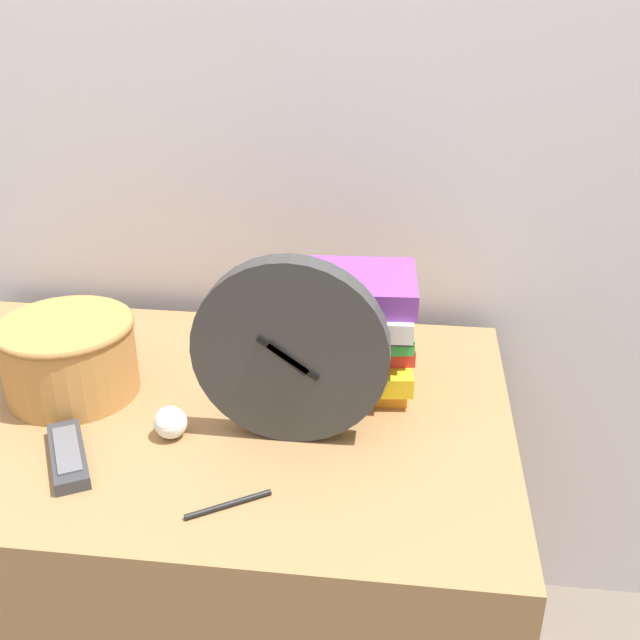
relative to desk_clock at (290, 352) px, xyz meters
name	(u,v)px	position (x,y,z in m)	size (l,w,h in m)	color
wall_back	(231,62)	(-0.18, 0.48, 0.34)	(6.00, 0.04, 2.40)	silver
desk	(203,568)	(-0.18, 0.06, -0.50)	(1.05, 0.70, 0.71)	olive
desk_clock	(290,352)	(0.00, 0.00, 0.00)	(0.29, 0.04, 0.29)	#333333
book_stack	(347,329)	(0.07, 0.16, -0.04)	(0.25, 0.20, 0.21)	orange
basket	(69,355)	(-0.39, 0.08, -0.08)	(0.22, 0.22, 0.13)	#B27A3D
tv_remote	(68,455)	(-0.31, -0.10, -0.14)	(0.12, 0.16, 0.02)	#333338
crumpled_paper_ball	(170,422)	(-0.18, -0.02, -0.12)	(0.05, 0.05, 0.05)	white
pen	(229,504)	(-0.06, -0.17, -0.14)	(0.11, 0.07, 0.01)	black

